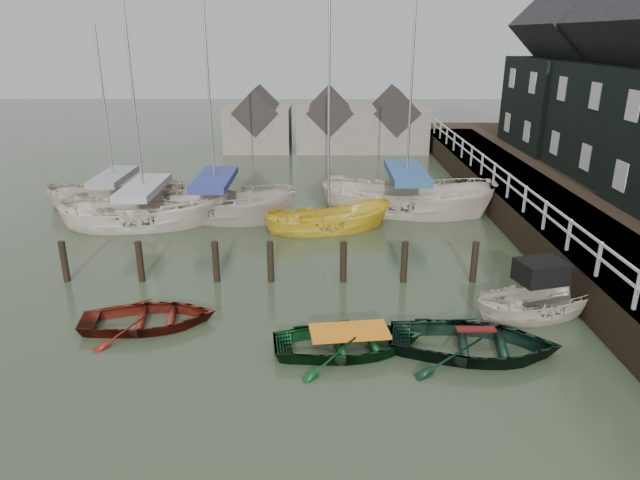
{
  "coord_description": "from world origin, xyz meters",
  "views": [
    {
      "loc": [
        0.5,
        -14.36,
        7.73
      ],
      "look_at": [
        0.43,
        3.18,
        1.4
      ],
      "focal_mm": 32.0,
      "sensor_mm": 36.0,
      "label": 1
    }
  ],
  "objects_px": {
    "motorboat": "(538,312)",
    "rowboat_green": "(349,350)",
    "sailboat_a": "(147,223)",
    "rowboat_dkgreen": "(473,353)",
    "sailboat_e": "(117,207)",
    "sailboat_c": "(328,229)",
    "sailboat_d": "(405,210)",
    "rowboat_red": "(150,326)",
    "sailboat_b": "(217,216)"
  },
  "relations": [
    {
      "from": "sailboat_b",
      "to": "sailboat_e",
      "type": "height_order",
      "value": "sailboat_b"
    },
    {
      "from": "motorboat",
      "to": "sailboat_a",
      "type": "xyz_separation_m",
      "value": [
        -13.87,
        8.39,
        -0.05
      ]
    },
    {
      "from": "rowboat_red",
      "to": "sailboat_e",
      "type": "distance_m",
      "value": 12.59
    },
    {
      "from": "motorboat",
      "to": "sailboat_e",
      "type": "height_order",
      "value": "sailboat_e"
    },
    {
      "from": "sailboat_a",
      "to": "sailboat_c",
      "type": "bearing_deg",
      "value": -102.5
    },
    {
      "from": "rowboat_red",
      "to": "sailboat_d",
      "type": "bearing_deg",
      "value": -47.46
    },
    {
      "from": "rowboat_green",
      "to": "rowboat_dkgreen",
      "type": "bearing_deg",
      "value": -99.54
    },
    {
      "from": "sailboat_a",
      "to": "sailboat_c",
      "type": "height_order",
      "value": "sailboat_a"
    },
    {
      "from": "motorboat",
      "to": "sailboat_b",
      "type": "relative_size",
      "value": 0.39
    },
    {
      "from": "sailboat_c",
      "to": "rowboat_dkgreen",
      "type": "bearing_deg",
      "value": -173.49
    },
    {
      "from": "motorboat",
      "to": "sailboat_d",
      "type": "height_order",
      "value": "sailboat_d"
    },
    {
      "from": "sailboat_e",
      "to": "sailboat_d",
      "type": "bearing_deg",
      "value": -91.57
    },
    {
      "from": "motorboat",
      "to": "sailboat_c",
      "type": "xyz_separation_m",
      "value": [
        -6.04,
        7.83,
        -0.09
      ]
    },
    {
      "from": "motorboat",
      "to": "sailboat_c",
      "type": "distance_m",
      "value": 9.89
    },
    {
      "from": "sailboat_b",
      "to": "sailboat_e",
      "type": "distance_m",
      "value": 5.18
    },
    {
      "from": "rowboat_red",
      "to": "rowboat_green",
      "type": "xyz_separation_m",
      "value": [
        5.56,
        -1.31,
        0.0
      ]
    },
    {
      "from": "rowboat_dkgreen",
      "to": "sailboat_e",
      "type": "xyz_separation_m",
      "value": [
        -13.63,
        13.04,
        0.06
      ]
    },
    {
      "from": "sailboat_c",
      "to": "rowboat_red",
      "type": "bearing_deg",
      "value": 135.31
    },
    {
      "from": "sailboat_b",
      "to": "rowboat_red",
      "type": "bearing_deg",
      "value": -164.97
    },
    {
      "from": "sailboat_b",
      "to": "rowboat_green",
      "type": "bearing_deg",
      "value": -138.97
    },
    {
      "from": "motorboat",
      "to": "sailboat_e",
      "type": "xyz_separation_m",
      "value": [
        -16.02,
        10.93,
        -0.05
      ]
    },
    {
      "from": "rowboat_red",
      "to": "rowboat_dkgreen",
      "type": "xyz_separation_m",
      "value": [
        8.77,
        -1.43,
        0.0
      ]
    },
    {
      "from": "rowboat_dkgreen",
      "to": "sailboat_b",
      "type": "distance_m",
      "value": 14.48
    },
    {
      "from": "rowboat_red",
      "to": "sailboat_d",
      "type": "height_order",
      "value": "sailboat_d"
    },
    {
      "from": "rowboat_green",
      "to": "sailboat_a",
      "type": "xyz_separation_m",
      "value": [
        -8.27,
        10.37,
        0.06
      ]
    },
    {
      "from": "rowboat_red",
      "to": "motorboat",
      "type": "height_order",
      "value": "motorboat"
    },
    {
      "from": "sailboat_a",
      "to": "rowboat_green",
      "type": "bearing_deg",
      "value": -149.88
    },
    {
      "from": "sailboat_d",
      "to": "sailboat_b",
      "type": "bearing_deg",
      "value": 111.71
    },
    {
      "from": "sailboat_a",
      "to": "sailboat_e",
      "type": "bearing_deg",
      "value": 31.81
    },
    {
      "from": "sailboat_b",
      "to": "sailboat_c",
      "type": "relative_size",
      "value": 1.05
    },
    {
      "from": "rowboat_red",
      "to": "sailboat_b",
      "type": "height_order",
      "value": "sailboat_b"
    },
    {
      "from": "rowboat_green",
      "to": "sailboat_c",
      "type": "xyz_separation_m",
      "value": [
        -0.44,
        9.82,
        0.02
      ]
    },
    {
      "from": "rowboat_red",
      "to": "sailboat_c",
      "type": "xyz_separation_m",
      "value": [
        5.12,
        8.51,
        0.02
      ]
    },
    {
      "from": "sailboat_a",
      "to": "sailboat_b",
      "type": "bearing_deg",
      "value": -76.74
    },
    {
      "from": "motorboat",
      "to": "sailboat_c",
      "type": "bearing_deg",
      "value": 22.37
    },
    {
      "from": "sailboat_d",
      "to": "sailboat_e",
      "type": "xyz_separation_m",
      "value": [
        -13.56,
        0.56,
        -0.0
      ]
    },
    {
      "from": "sailboat_d",
      "to": "sailboat_e",
      "type": "relative_size",
      "value": 1.39
    },
    {
      "from": "sailboat_d",
      "to": "sailboat_e",
      "type": "height_order",
      "value": "sailboat_d"
    },
    {
      "from": "rowboat_red",
      "to": "rowboat_green",
      "type": "bearing_deg",
      "value": -112.49
    },
    {
      "from": "motorboat",
      "to": "sailboat_b",
      "type": "distance_m",
      "value": 14.57
    },
    {
      "from": "rowboat_green",
      "to": "rowboat_dkgreen",
      "type": "relative_size",
      "value": 0.9
    },
    {
      "from": "motorboat",
      "to": "rowboat_green",
      "type": "bearing_deg",
      "value": 94.26
    },
    {
      "from": "rowboat_red",
      "to": "motorboat",
      "type": "xyz_separation_m",
      "value": [
        11.16,
        0.68,
        0.11
      ]
    },
    {
      "from": "rowboat_dkgreen",
      "to": "sailboat_e",
      "type": "bearing_deg",
      "value": 55.41
    },
    {
      "from": "sailboat_e",
      "to": "sailboat_c",
      "type": "bearing_deg",
      "value": -106.46
    },
    {
      "from": "rowboat_dkgreen",
      "to": "motorboat",
      "type": "height_order",
      "value": "motorboat"
    },
    {
      "from": "sailboat_a",
      "to": "sailboat_d",
      "type": "distance_m",
      "value": 11.58
    },
    {
      "from": "rowboat_dkgreen",
      "to": "sailboat_d",
      "type": "height_order",
      "value": "sailboat_d"
    },
    {
      "from": "rowboat_green",
      "to": "motorboat",
      "type": "relative_size",
      "value": 0.9
    },
    {
      "from": "sailboat_a",
      "to": "rowboat_red",
      "type": "bearing_deg",
      "value": -171.82
    }
  ]
}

